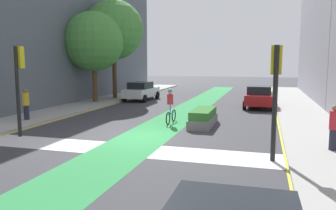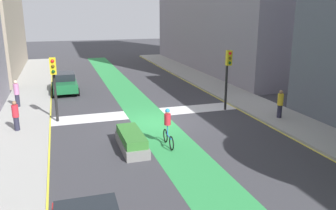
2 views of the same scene
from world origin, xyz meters
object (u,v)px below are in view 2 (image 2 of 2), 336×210
object	(u,v)px
pedestrian_sidewalk_right_a	(16,116)
pedestrian_sidewalk_right_b	(17,93)
cyclist_in_lane	(168,126)
median_planter	(132,141)
traffic_signal_near_right	(54,77)
traffic_signal_near_left	(228,69)
pedestrian_sidewalk_left_a	(280,104)
car_green_right_near	(65,83)

from	to	relation	value
pedestrian_sidewalk_right_a	pedestrian_sidewalk_right_b	distance (m)	5.14
cyclist_in_lane	median_planter	world-z (taller)	cyclist_in_lane
traffic_signal_near_right	traffic_signal_near_left	size ratio (longest dim) A/B	0.97
pedestrian_sidewalk_left_a	traffic_signal_near_right	bearing A→B (deg)	-15.93
cyclist_in_lane	median_planter	xyz separation A→B (m)	(1.78, -0.10, -0.57)
cyclist_in_lane	pedestrian_sidewalk_right_b	xyz separation A→B (m)	(7.61, -9.28, 0.10)
car_green_right_near	pedestrian_sidewalk_right_a	distance (m)	9.50
traffic_signal_near_left	median_planter	xyz separation A→B (m)	(7.33, 4.65, -2.37)
cyclist_in_lane	pedestrian_sidewalk_left_a	xyz separation A→B (m)	(-7.62, -1.85, 0.04)
traffic_signal_near_right	median_planter	distance (m)	6.74
traffic_signal_near_right	pedestrian_sidewalk_right_b	size ratio (longest dim) A/B	2.13
traffic_signal_near_right	cyclist_in_lane	world-z (taller)	traffic_signal_near_right
pedestrian_sidewalk_right_a	pedestrian_sidewalk_left_a	size ratio (longest dim) A/B	0.96
cyclist_in_lane	pedestrian_sidewalk_right_a	size ratio (longest dim) A/B	1.14
pedestrian_sidewalk_right_a	traffic_signal_near_left	bearing A→B (deg)	-177.33
traffic_signal_near_left	pedestrian_sidewalk_right_b	world-z (taller)	traffic_signal_near_left
traffic_signal_near_left	median_planter	bearing A→B (deg)	32.38
traffic_signal_near_left	median_planter	world-z (taller)	traffic_signal_near_left
car_green_right_near	pedestrian_sidewalk_right_a	xyz separation A→B (m)	(2.73, 9.10, 0.17)
car_green_right_near	cyclist_in_lane	bearing A→B (deg)	108.63
car_green_right_near	pedestrian_sidewalk_right_a	size ratio (longest dim) A/B	2.60
traffic_signal_near_left	car_green_right_near	distance (m)	13.29
traffic_signal_near_left	pedestrian_sidewalk_right_b	distance (m)	14.02
traffic_signal_near_right	pedestrian_sidewalk_left_a	distance (m)	13.35
traffic_signal_near_right	pedestrian_sidewalk_right_a	size ratio (longest dim) A/B	2.35
cyclist_in_lane	pedestrian_sidewalk_right_b	world-z (taller)	pedestrian_sidewalk_right_b
traffic_signal_near_right	traffic_signal_near_left	distance (m)	10.69
pedestrian_sidewalk_right_a	pedestrian_sidewalk_left_a	bearing A→B (deg)	171.18
pedestrian_sidewalk_right_a	car_green_right_near	bearing A→B (deg)	-106.71
car_green_right_near	median_planter	xyz separation A→B (m)	(-2.69, 13.15, -0.40)
pedestrian_sidewalk_left_a	median_planter	xyz separation A→B (m)	(9.40, 1.75, -0.61)
traffic_signal_near_right	pedestrian_sidewalk_right_b	bearing A→B (deg)	-56.63
pedestrian_sidewalk_left_a	pedestrian_sidewalk_right_b	bearing A→B (deg)	-25.98
traffic_signal_near_right	car_green_right_near	xyz separation A→B (m)	(-0.65, -7.77, -1.89)
traffic_signal_near_left	pedestrian_sidewalk_right_b	size ratio (longest dim) A/B	2.20
traffic_signal_near_right	cyclist_in_lane	size ratio (longest dim) A/B	2.06
traffic_signal_near_right	traffic_signal_near_left	world-z (taller)	traffic_signal_near_left
traffic_signal_near_left	car_green_right_near	bearing A→B (deg)	-40.33
traffic_signal_near_right	median_planter	xyz separation A→B (m)	(-3.34, 5.39, -2.29)
traffic_signal_near_left	pedestrian_sidewalk_left_a	size ratio (longest dim) A/B	2.33
car_green_right_near	traffic_signal_near_left	bearing A→B (deg)	139.67
car_green_right_near	pedestrian_sidewalk_left_a	size ratio (longest dim) A/B	2.50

